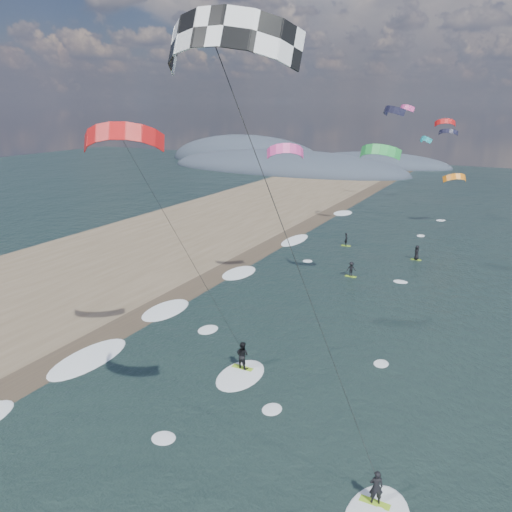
% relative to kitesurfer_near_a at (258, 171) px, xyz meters
% --- Properties ---
extents(ground, '(260.00, 260.00, 0.00)m').
position_rel_kitesurfer_near_a_xyz_m(ground, '(-6.71, 2.35, -14.65)').
color(ground, black).
rests_on(ground, ground).
extents(sand_strip, '(26.00, 240.00, 0.00)m').
position_rel_kitesurfer_near_a_xyz_m(sand_strip, '(-30.71, 12.35, -14.65)').
color(sand_strip, brown).
rests_on(sand_strip, ground).
extents(wet_sand_strip, '(3.00, 240.00, 0.00)m').
position_rel_kitesurfer_near_a_xyz_m(wet_sand_strip, '(-18.71, 12.35, -14.65)').
color(wet_sand_strip, '#382D23').
rests_on(wet_sand_strip, ground).
extents(coastal_hills, '(80.00, 41.00, 15.00)m').
position_rel_kitesurfer_near_a_xyz_m(coastal_hills, '(-51.55, 110.22, -14.65)').
color(coastal_hills, '#3D4756').
rests_on(coastal_hills, ground).
extents(kitesurfer_near_a, '(7.61, 8.26, 19.25)m').
position_rel_kitesurfer_near_a_xyz_m(kitesurfer_near_a, '(0.00, 0.00, 0.00)').
color(kitesurfer_near_a, '#8BC022').
rests_on(kitesurfer_near_a, ground).
extents(kitesurfer_near_b, '(7.27, 9.07, 16.07)m').
position_rel_kitesurfer_near_a_xyz_m(kitesurfer_near_b, '(-9.91, 7.79, -3.88)').
color(kitesurfer_near_b, '#8BC022').
rests_on(kitesurfer_near_b, ground).
extents(far_kitesurfers, '(9.64, 11.20, 1.64)m').
position_rel_kitesurfer_near_a_xyz_m(far_kitesurfers, '(-5.88, 37.66, -13.86)').
color(far_kitesurfers, '#8BC022').
rests_on(far_kitesurfers, ground).
extents(bg_kite_field, '(14.09, 68.65, 9.94)m').
position_rel_kitesurfer_near_a_xyz_m(bg_kite_field, '(-6.87, 59.68, -2.20)').
color(bg_kite_field, green).
rests_on(bg_kite_field, ground).
extents(shoreline_surf, '(2.40, 79.40, 0.11)m').
position_rel_kitesurfer_near_a_xyz_m(shoreline_surf, '(-17.51, 17.10, -14.65)').
color(shoreline_surf, white).
rests_on(shoreline_surf, ground).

